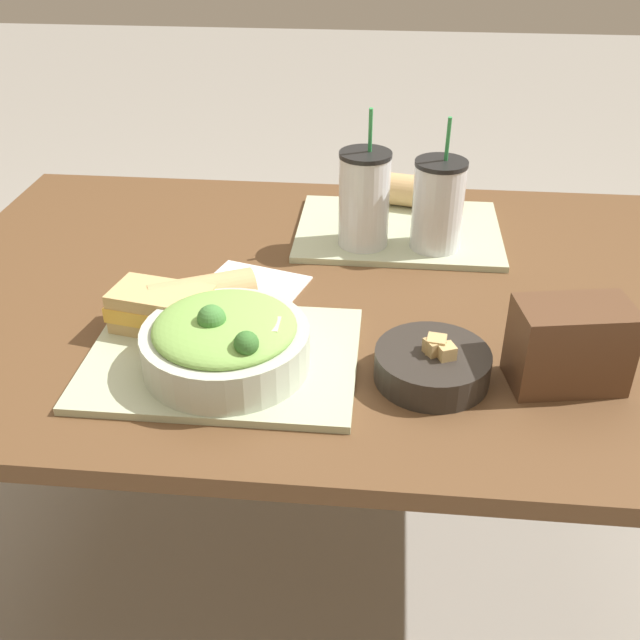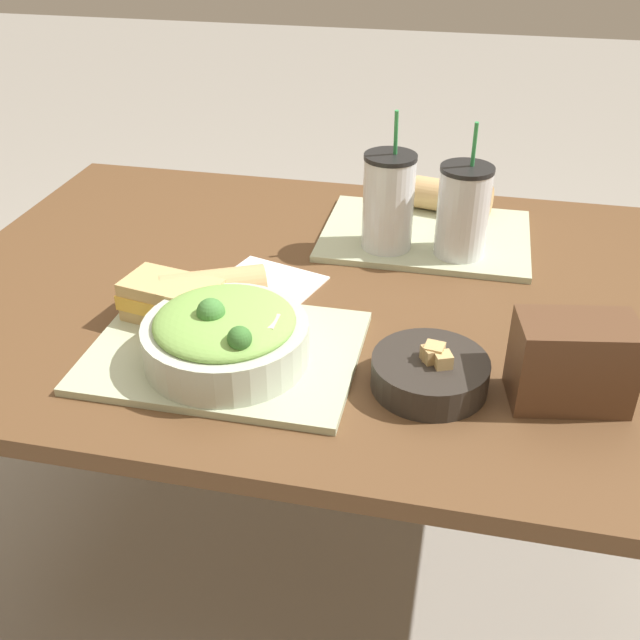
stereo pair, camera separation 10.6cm
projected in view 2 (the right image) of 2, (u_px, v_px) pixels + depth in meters
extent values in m
plane|color=gray|center=(341.00, 569.00, 1.66)|extent=(12.00, 12.00, 0.00)
cube|color=brown|center=(347.00, 297.00, 1.29)|extent=(1.43, 0.95, 0.03)
cylinder|color=brown|center=(126.00, 310.00, 1.94)|extent=(0.06, 0.06, 0.69)
cube|color=#B2BC99|center=(225.00, 351.00, 1.11)|extent=(0.39, 0.29, 0.01)
cube|color=#B2BC99|center=(426.00, 235.00, 1.45)|extent=(0.39, 0.29, 0.01)
cylinder|color=beige|center=(226.00, 341.00, 1.07)|extent=(0.24, 0.24, 0.06)
ellipsoid|color=#7FB251|center=(225.00, 321.00, 1.05)|extent=(0.20, 0.20, 0.04)
sphere|color=#427F38|center=(211.00, 312.00, 1.03)|extent=(0.04, 0.04, 0.04)
sphere|color=#38702D|center=(240.00, 338.00, 0.98)|extent=(0.03, 0.03, 0.03)
sphere|color=#427F38|center=(237.00, 337.00, 0.99)|extent=(0.02, 0.02, 0.02)
cube|color=beige|center=(233.00, 319.00, 1.04)|extent=(0.03, 0.04, 0.01)
cube|color=beige|center=(244.00, 311.00, 1.06)|extent=(0.04, 0.03, 0.01)
cube|color=beige|center=(263.00, 323.00, 1.03)|extent=(0.04, 0.04, 0.01)
cylinder|color=#2D2823|center=(430.00, 373.00, 1.04)|extent=(0.16, 0.16, 0.05)
cylinder|color=#4C2814|center=(431.00, 363.00, 1.03)|extent=(0.15, 0.15, 0.01)
cube|color=tan|center=(431.00, 355.00, 1.02)|extent=(0.03, 0.03, 0.02)
cube|color=tan|center=(434.00, 353.00, 1.02)|extent=(0.03, 0.03, 0.03)
cube|color=tan|center=(443.00, 361.00, 1.01)|extent=(0.03, 0.03, 0.02)
cube|color=tan|center=(441.00, 360.00, 1.01)|extent=(0.02, 0.02, 0.02)
cube|color=tan|center=(174.00, 312.00, 1.18)|extent=(0.16, 0.11, 0.02)
cube|color=#EFB742|center=(173.00, 300.00, 1.16)|extent=(0.17, 0.11, 0.02)
cube|color=tan|center=(171.00, 288.00, 1.15)|extent=(0.16, 0.11, 0.02)
cylinder|color=tan|center=(214.00, 290.00, 1.19)|extent=(0.18, 0.13, 0.07)
cylinder|color=beige|center=(263.00, 284.00, 1.21)|extent=(0.03, 0.06, 0.06)
cylinder|color=tan|center=(452.00, 197.00, 1.51)|extent=(0.17, 0.10, 0.07)
cylinder|color=beige|center=(489.00, 203.00, 1.49)|extent=(0.02, 0.06, 0.06)
cylinder|color=silver|center=(388.00, 204.00, 1.35)|extent=(0.09, 0.09, 0.17)
cylinder|color=black|center=(388.00, 210.00, 1.36)|extent=(0.08, 0.08, 0.14)
cylinder|color=black|center=(391.00, 157.00, 1.30)|extent=(0.09, 0.09, 0.01)
cylinder|color=green|center=(396.00, 135.00, 1.28)|extent=(0.01, 0.02, 0.09)
cylinder|color=silver|center=(463.00, 213.00, 1.33)|extent=(0.09, 0.09, 0.16)
cylinder|color=maroon|center=(462.00, 219.00, 1.34)|extent=(0.08, 0.08, 0.13)
cylinder|color=black|center=(468.00, 169.00, 1.29)|extent=(0.09, 0.09, 0.01)
cylinder|color=green|center=(474.00, 147.00, 1.26)|extent=(0.01, 0.02, 0.09)
cube|color=brown|center=(572.00, 362.00, 0.99)|extent=(0.17, 0.11, 0.12)
cube|color=white|center=(272.00, 281.00, 1.30)|extent=(0.19, 0.16, 0.00)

